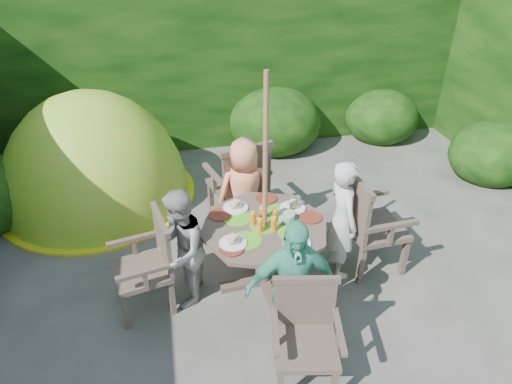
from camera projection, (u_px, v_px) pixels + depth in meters
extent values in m
plane|color=#43403C|center=(296.00, 299.00, 4.48)|extent=(60.00, 60.00, 0.00)
cube|color=black|center=(229.00, 60.00, 7.15)|extent=(9.00, 1.00, 2.50)
cylinder|color=#41342A|center=(264.00, 257.00, 4.49)|extent=(0.12, 0.12, 0.68)
cube|color=#41342A|center=(264.00, 280.00, 4.66)|extent=(0.91, 0.15, 0.06)
cube|color=#41342A|center=(264.00, 280.00, 4.66)|extent=(0.15, 0.91, 0.06)
cylinder|color=#41342A|center=(265.00, 227.00, 4.30)|extent=(1.32, 1.32, 0.04)
cylinder|color=#52C121|center=(246.00, 240.00, 4.09)|extent=(0.28, 0.28, 0.00)
cylinder|color=#52C121|center=(293.00, 233.00, 4.19)|extent=(0.28, 0.28, 0.00)
cylinder|color=#52C121|center=(237.00, 218.00, 4.39)|extent=(0.28, 0.28, 0.00)
cylinder|color=#52C121|center=(281.00, 211.00, 4.49)|extent=(0.28, 0.28, 0.00)
cylinder|color=#52C121|center=(265.00, 225.00, 4.29)|extent=(0.28, 0.28, 0.00)
cylinder|color=white|center=(293.00, 208.00, 4.53)|extent=(0.25, 0.25, 0.01)
cylinder|color=white|center=(236.00, 208.00, 4.53)|extent=(0.25, 0.25, 0.01)
cylinder|color=white|center=(233.00, 243.00, 4.05)|extent=(0.25, 0.25, 0.01)
cylinder|color=white|center=(297.00, 243.00, 4.04)|extent=(0.25, 0.25, 0.01)
cylinder|color=red|center=(311.00, 217.00, 4.39)|extent=(0.22, 0.22, 0.01)
cylinder|color=red|center=(266.00, 198.00, 4.68)|extent=(0.22, 0.22, 0.01)
cylinder|color=red|center=(220.00, 214.00, 4.43)|extent=(0.22, 0.22, 0.01)
cylinder|color=red|center=(232.00, 248.00, 3.98)|extent=(0.22, 0.22, 0.01)
cylinder|color=red|center=(294.00, 251.00, 3.96)|extent=(0.22, 0.22, 0.01)
cylinder|color=green|center=(285.00, 216.00, 4.36)|extent=(0.18, 0.18, 0.06)
cylinder|color=brown|center=(265.00, 191.00, 4.09)|extent=(0.05, 0.05, 2.20)
cube|color=#41342A|center=(375.00, 228.00, 4.68)|extent=(0.59, 0.61, 0.06)
cube|color=#41342A|center=(404.00, 257.00, 4.67)|extent=(0.06, 0.06, 0.46)
cube|color=#41342A|center=(381.00, 229.00, 5.06)|extent=(0.06, 0.06, 0.46)
cube|color=#41342A|center=(361.00, 265.00, 4.55)|extent=(0.06, 0.06, 0.46)
cube|color=#41342A|center=(341.00, 236.00, 4.95)|extent=(0.06, 0.06, 0.46)
cube|color=#41342A|center=(354.00, 207.00, 4.46)|extent=(0.08, 0.58, 0.55)
cube|color=#41342A|center=(392.00, 226.00, 4.33)|extent=(0.55, 0.09, 0.04)
cube|color=#41342A|center=(364.00, 195.00, 4.80)|extent=(0.55, 0.09, 0.04)
cube|color=#41342A|center=(141.00, 271.00, 4.19)|extent=(0.58, 0.60, 0.05)
cube|color=#41342A|center=(117.00, 281.00, 4.40)|extent=(0.06, 0.06, 0.41)
cube|color=#41342A|center=(125.00, 311.00, 4.07)|extent=(0.06, 0.06, 0.41)
cube|color=#41342A|center=(161.00, 269.00, 4.55)|extent=(0.06, 0.06, 0.41)
cube|color=#41342A|center=(172.00, 297.00, 4.21)|extent=(0.06, 0.06, 0.41)
cube|color=#41342A|center=(163.00, 242.00, 4.14)|extent=(0.15, 0.50, 0.49)
cube|color=#41342A|center=(133.00, 239.00, 4.29)|extent=(0.49, 0.15, 0.04)
cube|color=#41342A|center=(144.00, 272.00, 3.90)|extent=(0.49, 0.15, 0.04)
cube|color=#41342A|center=(237.00, 185.00, 5.39)|extent=(0.71, 0.70, 0.06)
cube|color=#41342A|center=(247.00, 189.00, 5.80)|extent=(0.07, 0.07, 0.47)
cube|color=#41342A|center=(211.00, 198.00, 5.61)|extent=(0.07, 0.07, 0.47)
cube|color=#41342A|center=(265.00, 207.00, 5.43)|extent=(0.07, 0.07, 0.47)
cube|color=#41342A|center=(228.00, 218.00, 5.24)|extent=(0.07, 0.07, 0.47)
cube|color=#41342A|center=(247.00, 173.00, 5.03)|extent=(0.57, 0.20, 0.56)
cube|color=#41342A|center=(259.00, 163.00, 5.39)|extent=(0.21, 0.55, 0.04)
cube|color=#41342A|center=(214.00, 175.00, 5.16)|extent=(0.21, 0.55, 0.04)
cube|color=#41342A|center=(306.00, 347.00, 3.50)|extent=(0.56, 0.54, 0.05)
cube|color=#41342A|center=(278.00, 344.00, 3.77)|extent=(0.05, 0.05, 0.39)
cube|color=#41342A|center=(326.00, 344.00, 3.78)|extent=(0.05, 0.05, 0.39)
cube|color=#41342A|center=(305.00, 303.00, 3.55)|extent=(0.48, 0.13, 0.46)
cube|color=#41342A|center=(275.00, 331.00, 3.40)|extent=(0.13, 0.46, 0.04)
cube|color=#41342A|center=(339.00, 331.00, 3.40)|extent=(0.13, 0.46, 0.04)
imported|color=silver|center=(342.00, 220.00, 4.51)|extent=(0.32, 0.48, 1.29)
imported|color=#9D9C98|center=(181.00, 249.00, 4.18)|extent=(0.57, 0.67, 1.20)
imported|color=#FF9469|center=(245.00, 192.00, 5.00)|extent=(0.63, 0.43, 1.24)
imported|color=#4EB794|center=(291.00, 288.00, 3.67)|extent=(0.78, 0.34, 1.31)
ellipsoid|color=#7DCD27|center=(100.00, 196.00, 6.08)|extent=(2.79, 2.79, 2.86)
ellipsoid|color=black|center=(80.00, 233.00, 5.40)|extent=(0.88, 0.59, 0.98)
cylinder|color=yellow|center=(100.00, 195.00, 6.07)|extent=(2.50, 2.50, 0.03)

